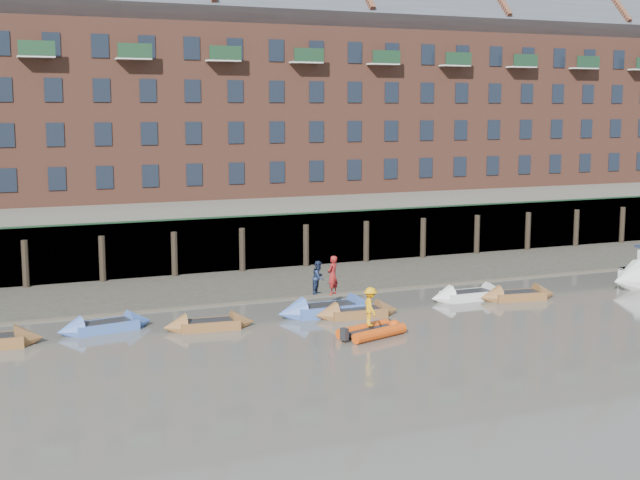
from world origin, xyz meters
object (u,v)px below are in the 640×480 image
person_rower_a (333,275)px  person_rower_b (319,277)px  rowboat_4 (357,313)px  person_rib_crew (370,306)px  rib_tender (374,331)px  rowboat_1 (105,326)px  rowboat_6 (518,295)px  rowboat_2 (209,324)px  rowboat_3 (328,310)px  rowboat_5 (469,295)px

person_rower_a → person_rower_b: (-0.54, 0.37, -0.12)m
rowboat_4 → person_rower_b: bearing=144.1°
person_rib_crew → rib_tender: bearing=-55.5°
rowboat_1 → person_rower_b: bearing=-13.7°
rowboat_1 → person_rib_crew: person_rib_crew is taller
rowboat_6 → rib_tender: (-9.83, -3.57, 0.02)m
rowboat_2 → rowboat_4: size_ratio=0.99×
rowboat_6 → rowboat_2: bearing=-173.0°
rowboat_3 → rib_tender: 4.27m
rowboat_3 → person_rower_a: person_rower_a is taller
rowboat_1 → rowboat_3: bearing=-15.2°
rowboat_2 → rowboat_3: (5.80, 0.43, 0.05)m
rowboat_2 → rowboat_6: size_ratio=0.97×
rowboat_1 → person_rower_a: bearing=-15.5°
rowboat_4 → rib_tender: rowboat_4 is taller
person_rower_b → rowboat_4: bearing=-85.5°
rowboat_4 → person_rower_b: person_rower_b is taller
rowboat_1 → rowboat_6: bearing=-14.4°
rowboat_3 → person_rower_a: size_ratio=2.72×
rowboat_2 → rib_tender: size_ratio=1.30×
rib_tender → person_rower_a: (-0.02, 4.20, 1.63)m
rowboat_3 → rowboat_4: rowboat_3 is taller
rowboat_3 → rowboat_6: (10.05, -0.70, -0.04)m
person_rib_crew → person_rower_b: bearing=15.1°
rowboat_5 → rowboat_4: bearing=-169.5°
person_rower_a → person_rib_crew: (-0.18, -4.29, -0.56)m
rowboat_1 → person_rib_crew: (10.01, -5.36, 1.09)m
person_rib_crew → rowboat_3: bearing=10.9°
person_rower_b → person_rib_crew: bearing=-130.5°
rowboat_5 → person_rower_a: bearing=-176.8°
rowboat_2 → rowboat_5: (13.62, 0.70, 0.01)m
rowboat_6 → rib_tender: size_ratio=1.33×
rowboat_2 → rowboat_3: rowboat_3 is taller
rowboat_2 → person_rower_b: 5.72m
rowboat_3 → rowboat_2: bearing=-175.8°
rowboat_4 → person_rower_a: size_ratio=2.28×
rowboat_5 → person_rower_b: person_rower_b is taller
rowboat_2 → rib_tender: rowboat_2 is taller
rib_tender → rowboat_2: bearing=129.2°
rowboat_1 → person_rib_crew: bearing=-37.7°
rowboat_5 → rib_tender: size_ratio=1.36×
rowboat_2 → rowboat_4: rowboat_4 is taller
rowboat_4 → person_rib_crew: 3.77m
rowboat_6 → person_rower_a: 10.00m
rowboat_1 → person_rower_b: person_rower_b is taller
rowboat_6 → person_rower_a: person_rower_a is taller
person_rib_crew → rowboat_2: bearing=66.7°
rowboat_3 → rowboat_1: bearing=174.2°
rowboat_5 → person_rower_a: size_ratio=2.37×
rowboat_4 → rib_tender: size_ratio=1.31×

